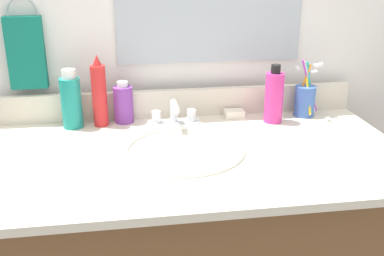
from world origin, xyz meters
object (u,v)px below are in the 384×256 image
at_px(faucet, 174,117).
at_px(cup_blue_plastic, 305,99).
at_px(bottle_mouthwash_teal, 71,101).
at_px(soap_bar, 234,114).
at_px(hand_towel, 26,53).
at_px(bottle_cream_purple, 123,104).
at_px(bottle_soap_pink, 274,97).
at_px(bottle_spray_red, 99,94).

height_order(faucet, cup_blue_plastic, cup_blue_plastic).
height_order(bottle_mouthwash_teal, soap_bar, bottle_mouthwash_teal).
bearing_deg(hand_towel, bottle_cream_purple, -10.50).
xyz_separation_m(bottle_mouthwash_teal, bottle_cream_purple, (0.16, 0.02, -0.02)).
xyz_separation_m(hand_towel, bottle_soap_pink, (0.75, -0.12, -0.14)).
bearing_deg(bottle_spray_red, bottle_soap_pink, -5.01).
height_order(hand_towel, faucet, hand_towel).
bearing_deg(cup_blue_plastic, faucet, -175.85).
distance_m(bottle_cream_purple, cup_blue_plastic, 0.59).
bearing_deg(bottle_mouthwash_teal, bottle_cream_purple, 8.60).
distance_m(bottle_mouthwash_teal, cup_blue_plastic, 0.75).
relative_size(bottle_mouthwash_teal, bottle_soap_pink, 0.99).
xyz_separation_m(bottle_cream_purple, cup_blue_plastic, (0.59, -0.03, -0.00)).
relative_size(hand_towel, bottle_soap_pink, 1.19).
relative_size(hand_towel, bottle_cream_purple, 1.65).
relative_size(faucet, bottle_spray_red, 0.72).
bearing_deg(soap_bar, bottle_cream_purple, 178.58).
relative_size(bottle_cream_purple, cup_blue_plastic, 0.71).
height_order(faucet, bottle_cream_purple, bottle_cream_purple).
bearing_deg(bottle_cream_purple, bottle_soap_pink, -8.21).
bearing_deg(bottle_spray_red, faucet, -9.59).
relative_size(bottle_soap_pink, soap_bar, 2.89).
relative_size(hand_towel, bottle_spray_red, 0.99).
height_order(bottle_cream_purple, cup_blue_plastic, cup_blue_plastic).
bearing_deg(bottle_cream_purple, faucet, -20.78).
distance_m(faucet, bottle_cream_purple, 0.17).
distance_m(bottle_spray_red, bottle_soap_pink, 0.54).
relative_size(bottle_spray_red, cup_blue_plastic, 1.19).
xyz_separation_m(bottle_mouthwash_teal, bottle_spray_red, (0.09, 0.00, 0.02)).
distance_m(faucet, soap_bar, 0.21).
xyz_separation_m(cup_blue_plastic, soap_bar, (-0.23, 0.02, -0.05)).
relative_size(faucet, bottle_cream_purple, 1.20).
relative_size(faucet, bottle_mouthwash_teal, 0.88).
height_order(hand_towel, bottle_mouthwash_teal, hand_towel).
height_order(hand_towel, bottle_cream_purple, hand_towel).
distance_m(faucet, bottle_soap_pink, 0.32).
distance_m(hand_towel, bottle_mouthwash_teal, 0.20).
relative_size(bottle_cream_purple, soap_bar, 2.08).
xyz_separation_m(hand_towel, faucet, (0.44, -0.11, -0.19)).
bearing_deg(hand_towel, cup_blue_plastic, -5.18).
relative_size(bottle_mouthwash_teal, cup_blue_plastic, 0.97).
bearing_deg(faucet, bottle_mouthwash_teal, 173.63).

